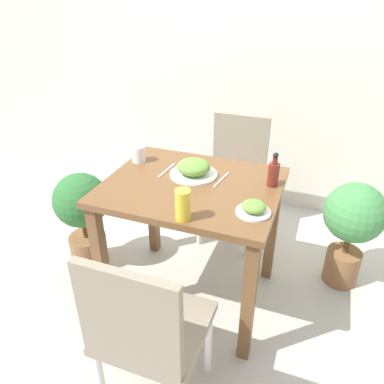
# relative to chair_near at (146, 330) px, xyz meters

# --- Properties ---
(ground_plane) EXTENTS (16.00, 16.00, 0.00)m
(ground_plane) POSITION_rel_chair_near_xyz_m (-0.08, 0.73, -0.50)
(ground_plane) COLOR #B7B2A8
(wall_back) EXTENTS (8.00, 0.05, 2.60)m
(wall_back) POSITION_rel_chair_near_xyz_m (-0.08, 2.04, 0.80)
(wall_back) COLOR beige
(wall_back) RESTS_ON ground_plane
(dining_table) EXTENTS (0.91, 0.75, 0.77)m
(dining_table) POSITION_rel_chair_near_xyz_m (-0.08, 0.73, 0.13)
(dining_table) COLOR brown
(dining_table) RESTS_ON ground_plane
(chair_near) EXTENTS (0.42, 0.42, 0.89)m
(chair_near) POSITION_rel_chair_near_xyz_m (0.00, 0.00, 0.00)
(chair_near) COLOR gray
(chair_near) RESTS_ON ground_plane
(chair_far) EXTENTS (0.42, 0.42, 0.89)m
(chair_far) POSITION_rel_chair_near_xyz_m (-0.03, 1.48, 0.00)
(chair_far) COLOR gray
(chair_far) RESTS_ON ground_plane
(food_plate) EXTENTS (0.26, 0.26, 0.09)m
(food_plate) POSITION_rel_chair_near_xyz_m (-0.11, 0.83, 0.31)
(food_plate) COLOR white
(food_plate) RESTS_ON dining_table
(side_plate) EXTENTS (0.16, 0.16, 0.06)m
(side_plate) POSITION_rel_chair_near_xyz_m (0.28, 0.57, 0.30)
(side_plate) COLOR white
(side_plate) RESTS_ON dining_table
(drink_cup) EXTENTS (0.08, 0.08, 0.09)m
(drink_cup) POSITION_rel_chair_near_xyz_m (-0.47, 0.89, 0.32)
(drink_cup) COLOR white
(drink_cup) RESTS_ON dining_table
(juice_glass) EXTENTS (0.07, 0.07, 0.15)m
(juice_glass) POSITION_rel_chair_near_xyz_m (-0.00, 0.41, 0.34)
(juice_glass) COLOR gold
(juice_glass) RESTS_ON dining_table
(sauce_bottle) EXTENTS (0.06, 0.06, 0.18)m
(sauce_bottle) POSITION_rel_chair_near_xyz_m (0.32, 0.86, 0.34)
(sauce_bottle) COLOR maroon
(sauce_bottle) RESTS_ON dining_table
(fork_utensil) EXTENTS (0.02, 0.19, 0.00)m
(fork_utensil) POSITION_rel_chair_near_xyz_m (-0.27, 0.83, 0.27)
(fork_utensil) COLOR silver
(fork_utensil) RESTS_ON dining_table
(spoon_utensil) EXTENTS (0.04, 0.19, 0.00)m
(spoon_utensil) POSITION_rel_chair_near_xyz_m (0.05, 0.83, 0.27)
(spoon_utensil) COLOR silver
(spoon_utensil) RESTS_ON dining_table
(potted_plant_left) EXTENTS (0.35, 0.35, 0.68)m
(potted_plant_left) POSITION_rel_chair_near_xyz_m (-0.83, 0.76, -0.09)
(potted_plant_left) COLOR brown
(potted_plant_left) RESTS_ON ground_plane
(potted_plant_right) EXTENTS (0.36, 0.36, 0.70)m
(potted_plant_right) POSITION_rel_chair_near_xyz_m (0.77, 1.18, -0.06)
(potted_plant_right) COLOR brown
(potted_plant_right) RESTS_ON ground_plane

